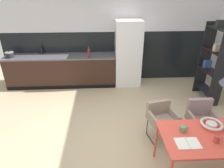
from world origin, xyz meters
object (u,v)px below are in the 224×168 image
object	(u,v)px
mug_wide_latte	(217,139)
cooking_pot	(10,55)
armchair_by_stool	(201,116)
bottle_spice_small	(89,53)
dining_table	(219,138)
fruit_bowl	(212,124)
open_shelf_unit	(213,61)
bottle_oil_tall	(42,51)
refrigerator_column	(128,54)
mug_tall_blue	(183,129)
armchair_facing_counter	(161,115)
open_book	(188,143)

from	to	relation	value
mug_wide_latte	cooking_pot	xyz separation A→B (m)	(-4.05, 3.31, 0.17)
armchair_by_stool	bottle_spice_small	size ratio (longest dim) A/B	2.45
mug_wide_latte	bottle_spice_small	world-z (taller)	bottle_spice_small
dining_table	fruit_bowl	size ratio (longest dim) A/B	5.15
dining_table	armchair_by_stool	world-z (taller)	armchair_by_stool
fruit_bowl	open_shelf_unit	world-z (taller)	open_shelf_unit
open_shelf_unit	mug_wide_latte	bearing A→B (deg)	-25.78
bottle_spice_small	bottle_oil_tall	size ratio (longest dim) A/B	1.29
refrigerator_column	open_shelf_unit	size ratio (longest dim) A/B	0.94
open_shelf_unit	fruit_bowl	bearing A→B (deg)	-27.08
mug_tall_blue	bottle_oil_tall	bearing A→B (deg)	130.79
armchair_facing_counter	open_shelf_unit	bearing A→B (deg)	-151.84
armchair_by_stool	bottle_spice_small	bearing A→B (deg)	-47.07
mug_tall_blue	open_book	bearing A→B (deg)	-95.48
armchair_facing_counter	open_book	world-z (taller)	open_book
dining_table	fruit_bowl	distance (m)	0.23
cooking_pot	dining_table	bearing A→B (deg)	-37.40
armchair_facing_counter	cooking_pot	bearing A→B (deg)	-45.67
bottle_spice_small	open_shelf_unit	bearing A→B (deg)	-14.33
dining_table	open_book	size ratio (longest dim) A/B	5.20
armchair_facing_counter	open_shelf_unit	distance (m)	2.19
fruit_bowl	mug_wide_latte	bearing A→B (deg)	-107.00
mug_wide_latte	armchair_facing_counter	bearing A→B (deg)	114.29
cooking_pot	bottle_oil_tall	world-z (taller)	bottle_oil_tall
refrigerator_column	mug_wide_latte	world-z (taller)	refrigerator_column
open_book	mug_tall_blue	bearing A→B (deg)	84.52
armchair_by_stool	open_shelf_unit	xyz separation A→B (m)	(0.87, 1.46, 0.52)
mug_tall_blue	fruit_bowl	bearing A→B (deg)	10.85
open_shelf_unit	refrigerator_column	bearing A→B (deg)	-117.17
mug_tall_blue	bottle_spice_small	world-z (taller)	bottle_spice_small
fruit_bowl	bottle_spice_small	xyz separation A→B (m)	(-1.98, 2.83, 0.25)
bottle_spice_small	open_shelf_unit	distance (m)	3.12
bottle_spice_small	bottle_oil_tall	world-z (taller)	bottle_spice_small
open_book	cooking_pot	distance (m)	4.93
dining_table	open_book	bearing A→B (deg)	-166.13
armchair_by_stool	mug_tall_blue	world-z (taller)	mug_tall_blue
bottle_oil_tall	refrigerator_column	bearing A→B (deg)	-4.61
refrigerator_column	armchair_facing_counter	xyz separation A→B (m)	(0.34, -2.38, -0.44)
refrigerator_column	bottle_oil_tall	world-z (taller)	refrigerator_column
refrigerator_column	armchair_facing_counter	bearing A→B (deg)	-81.97
armchair_facing_counter	open_shelf_unit	size ratio (longest dim) A/B	0.37
dining_table	open_shelf_unit	distance (m)	2.51
refrigerator_column	mug_tall_blue	world-z (taller)	refrigerator_column
fruit_bowl	bottle_spice_small	world-z (taller)	bottle_spice_small
dining_table	bottle_spice_small	size ratio (longest dim) A/B	5.13
dining_table	open_shelf_unit	world-z (taller)	open_shelf_unit
refrigerator_column	cooking_pot	xyz separation A→B (m)	(-3.26, -0.07, 0.05)
refrigerator_column	armchair_by_stool	xyz separation A→B (m)	(1.06, -2.46, -0.42)
fruit_bowl	bottle_oil_tall	distance (m)	4.67
armchair_by_stool	armchair_facing_counter	xyz separation A→B (m)	(-0.73, 0.07, -0.02)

